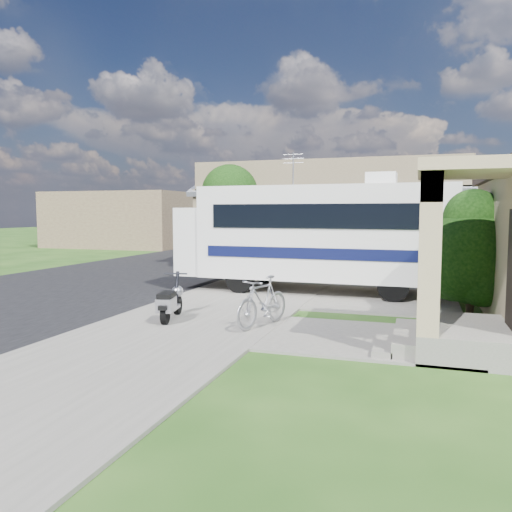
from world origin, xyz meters
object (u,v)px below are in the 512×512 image
(van, at_px, (252,239))
(garden_hose, at_px, (408,328))
(motorhome, at_px, (316,233))
(scooter, at_px, (170,302))
(pickup_truck, at_px, (227,244))
(bicycle, at_px, (263,304))
(shrub, at_px, (475,252))

(van, relative_size, garden_hose, 13.08)
(motorhome, xyz_separation_m, garden_hose, (2.91, -4.68, -1.79))
(van, distance_m, garden_hose, 22.85)
(scooter, height_order, pickup_truck, pickup_truck)
(motorhome, distance_m, van, 17.39)
(bicycle, bearing_deg, pickup_truck, 132.40)
(motorhome, relative_size, scooter, 5.41)
(bicycle, height_order, pickup_truck, pickup_truck)
(van, bearing_deg, pickup_truck, -90.57)
(scooter, distance_m, garden_hose, 5.30)
(shrub, distance_m, van, 21.78)
(shrub, xyz_separation_m, garden_hose, (-1.46, -2.08, -1.49))
(scooter, bearing_deg, pickup_truck, 93.75)
(scooter, xyz_separation_m, pickup_truck, (-4.26, 14.37, 0.39))
(garden_hose, bearing_deg, bicycle, -167.35)
(pickup_truck, bearing_deg, van, -94.24)
(shrub, bearing_deg, bicycle, -148.39)
(van, bearing_deg, bicycle, -78.47)
(pickup_truck, bearing_deg, shrub, 122.23)
(shrub, height_order, pickup_truck, shrub)
(garden_hose, bearing_deg, motorhome, 121.90)
(scooter, bearing_deg, motorhome, 54.08)
(scooter, bearing_deg, bicycle, -11.25)
(pickup_truck, bearing_deg, bicycle, 103.07)
(garden_hose, bearing_deg, van, 116.85)
(motorhome, xyz_separation_m, van, (-7.40, 15.70, -1.07))
(scooter, height_order, bicycle, scooter)
(motorhome, xyz_separation_m, pickup_truck, (-6.57, 8.95, -1.02))
(van, xyz_separation_m, garden_hose, (10.32, -20.38, -0.71))
(motorhome, height_order, van, motorhome)
(shrub, xyz_separation_m, scooter, (-6.70, -2.82, -1.11))
(shrub, relative_size, van, 0.56)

